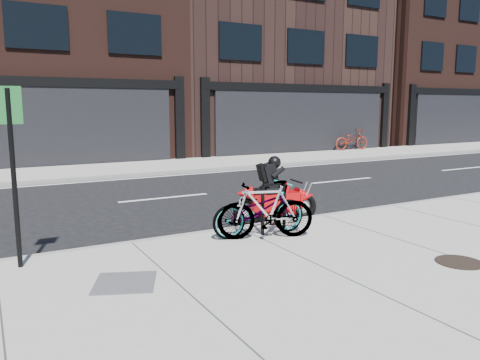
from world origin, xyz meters
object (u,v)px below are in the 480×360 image
bicycle_rear (266,210)px  motorcycle (280,196)px  bike_rack (274,203)px  bicycle_front (259,210)px  bicycle_far (352,140)px  sign_post (13,161)px  utility_grate (125,282)px  manhole_cover (459,262)px

bicycle_rear → motorcycle: motorcycle is taller
bike_rack → bicycle_front: size_ratio=0.52×
bicycle_far → sign_post: sign_post is taller
utility_grate → bicycle_rear: bearing=18.3°
bike_rack → utility_grate: (-2.96, -1.11, -0.52)m
bike_rack → manhole_cover: bearing=-61.3°
bicycle_rear → motorcycle: bearing=157.1°
manhole_cover → bicycle_rear: bearing=126.1°
bike_rack → motorcycle: bearing=51.6°
bicycle_front → bicycle_far: 17.17m
bike_rack → motorcycle: 1.27m
manhole_cover → utility_grate: bearing=160.7°
bicycle_front → sign_post: bearing=90.8°
sign_post → bike_rack: bearing=1.2°
bike_rack → utility_grate: bearing=-159.4°
bicycle_rear → utility_grate: bicycle_rear is taller
manhole_cover → utility_grate: same height
bicycle_rear → sign_post: (-3.76, 0.43, 0.99)m
motorcycle → bike_rack: bearing=-120.2°
bicycle_far → utility_grate: bearing=132.9°
motorcycle → bicycle_far: motorcycle is taller
bike_rack → bicycle_front: bicycle_front is taller
bicycle_rear → manhole_cover: (1.77, -2.42, -0.49)m
manhole_cover → bicycle_front: bearing=123.7°
motorcycle → manhole_cover: motorcycle is taller
motorcycle → utility_grate: size_ratio=2.47×
bike_rack → bicycle_front: (-0.31, -0.02, -0.07)m
bicycle_front → motorcycle: bearing=-43.3°
motorcycle → bicycle_far: bearing=50.7°
motorcycle → sign_post: 5.04m
bicycle_front → motorcycle: size_ratio=0.94×
sign_post → utility_grate: bearing=-45.6°
bicycle_rear → utility_grate: bearing=-52.6°
bike_rack → bicycle_far: bearing=43.2°
sign_post → bicycle_front: bearing=0.7°
bicycle_rear → sign_post: sign_post is taller
manhole_cover → sign_post: sign_post is taller
bike_rack → bicycle_rear: 0.39m
motorcycle → bicycle_far: (11.55, 10.61, 0.10)m
bicycle_front → sign_post: sign_post is taller
bike_rack → bicycle_far: 16.93m
bike_rack → sign_post: (-4.08, 0.20, 0.95)m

